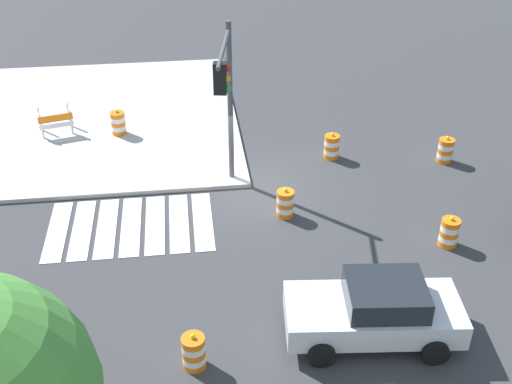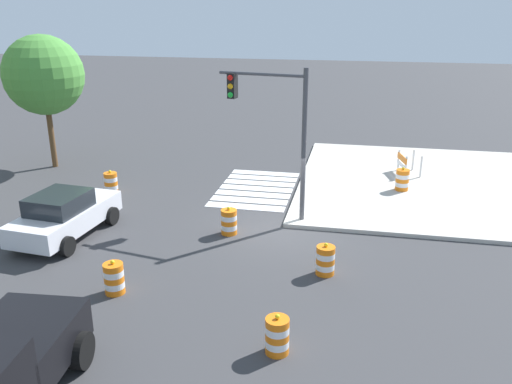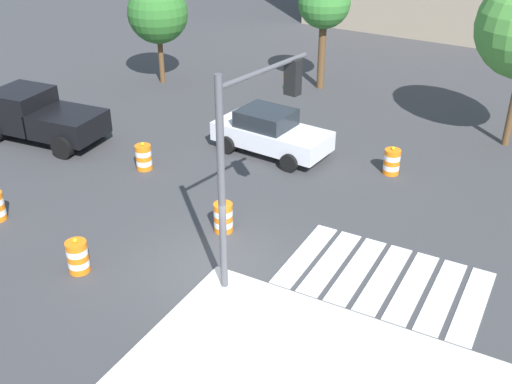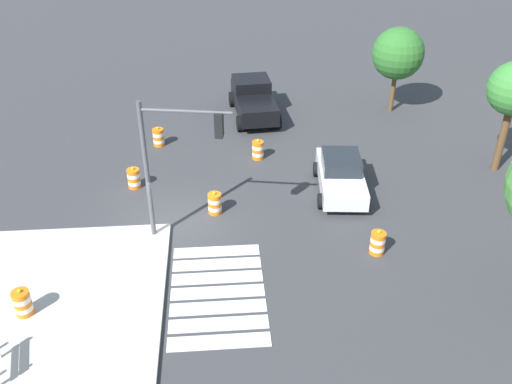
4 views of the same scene
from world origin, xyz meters
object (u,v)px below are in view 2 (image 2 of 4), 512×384
object	(u,v)px
traffic_barrel_median_far	(229,222)
traffic_barrel_far_curb	(111,183)
traffic_barrel_on_sidewalk	(402,180)
traffic_light_pole	(274,116)
traffic_barrel_crosswalk_end	(277,336)
traffic_barrel_median_near	(114,278)
construction_barricade	(405,162)
street_tree_streetside_mid	(44,75)
traffic_barrel_near_corner	(325,260)
sports_car	(64,215)

from	to	relation	value
traffic_barrel_median_far	traffic_barrel_far_curb	bearing A→B (deg)	62.19
traffic_barrel_on_sidewalk	traffic_light_pole	size ratio (longest dim) A/B	0.19
traffic_barrel_crosswalk_end	traffic_barrel_median_near	size ratio (longest dim) A/B	1.00
traffic_barrel_median_near	construction_barricade	distance (m)	15.20
traffic_barrel_far_curb	traffic_light_pole	xyz separation A→B (m)	(-1.48, -7.25, 3.46)
traffic_barrel_median_near	traffic_light_pole	world-z (taller)	traffic_light_pole
traffic_barrel_far_curb	street_tree_streetside_mid	xyz separation A→B (m)	(3.09, 4.50, 4.02)
traffic_barrel_median_far	street_tree_streetside_mid	size ratio (longest dim) A/B	0.16
traffic_barrel_near_corner	traffic_barrel_on_sidewalk	xyz separation A→B (m)	(7.87, -2.64, 0.15)
traffic_barrel_crosswalk_end	construction_barricade	size ratio (longest dim) A/B	0.74
traffic_barrel_crosswalk_end	traffic_barrel_far_curb	distance (m)	12.91
sports_car	traffic_barrel_far_curb	xyz separation A→B (m)	(4.48, 0.47, -0.36)
street_tree_streetside_mid	traffic_barrel_median_far	bearing A→B (deg)	-120.76
traffic_barrel_near_corner	traffic_barrel_far_curb	world-z (taller)	same
traffic_barrel_crosswalk_end	street_tree_streetside_mid	distance (m)	18.71
sports_car	street_tree_streetside_mid	distance (m)	9.77
traffic_barrel_median_near	traffic_barrel_far_curb	world-z (taller)	same
traffic_barrel_near_corner	street_tree_streetside_mid	world-z (taller)	street_tree_streetside_mid
construction_barricade	traffic_light_pole	world-z (taller)	traffic_light_pole
traffic_barrel_crosswalk_end	traffic_barrel_median_near	bearing A→B (deg)	70.05
traffic_barrel_median_far	traffic_barrel_median_near	bearing A→B (deg)	154.86
sports_car	traffic_barrel_far_curb	bearing A→B (deg)	6.03
street_tree_streetside_mid	sports_car	bearing A→B (deg)	-146.66
traffic_barrel_near_corner	traffic_barrel_crosswalk_end	distance (m)	4.13
traffic_barrel_on_sidewalk	construction_barricade	distance (m)	2.40
traffic_barrel_near_corner	traffic_light_pole	size ratio (longest dim) A/B	0.19
traffic_barrel_on_sidewalk	traffic_light_pole	world-z (taller)	traffic_light_pole
street_tree_streetside_mid	traffic_barrel_on_sidewalk	bearing A→B (deg)	-92.32
traffic_barrel_far_curb	traffic_light_pole	distance (m)	8.16
traffic_barrel_median_far	traffic_barrel_on_sidewalk	distance (m)	8.32
traffic_barrel_on_sidewalk	traffic_light_pole	distance (m)	7.09
construction_barricade	traffic_barrel_far_curb	bearing A→B (deg)	111.12
traffic_barrel_far_curb	traffic_barrel_median_near	bearing A→B (deg)	-153.66
traffic_barrel_median_far	street_tree_streetside_mid	xyz separation A→B (m)	(6.24, 10.48, 4.02)
traffic_barrel_median_near	traffic_barrel_median_far	xyz separation A→B (m)	(4.58, -2.15, 0.00)
construction_barricade	traffic_barrel_on_sidewalk	bearing A→B (deg)	173.91
traffic_barrel_far_curb	traffic_barrel_on_sidewalk	distance (m)	12.40
traffic_barrel_median_near	traffic_barrel_far_curb	size ratio (longest dim) A/B	1.00
traffic_barrel_median_far	sports_car	bearing A→B (deg)	103.56
traffic_barrel_crosswalk_end	street_tree_streetside_mid	bearing A→B (deg)	46.40
traffic_barrel_median_near	traffic_barrel_on_sidewalk	bearing A→B (deg)	-39.41
sports_car	traffic_barrel_on_sidewalk	xyz separation A→B (m)	(6.89, -11.69, -0.21)
traffic_barrel_median_near	traffic_barrel_median_far	distance (m)	5.06
traffic_light_pole	street_tree_streetside_mid	xyz separation A→B (m)	(4.56, 11.75, 0.57)
sports_car	traffic_barrel_near_corner	bearing A→B (deg)	-96.19
sports_car	street_tree_streetside_mid	size ratio (longest dim) A/B	0.70
street_tree_streetside_mid	traffic_barrel_near_corner	bearing A→B (deg)	-121.36
sports_car	traffic_barrel_far_curb	distance (m)	4.52
traffic_barrel_on_sidewalk	traffic_barrel_crosswalk_end	bearing A→B (deg)	163.90
traffic_barrel_crosswalk_end	traffic_barrel_median_near	xyz separation A→B (m)	(1.78, 4.89, 0.00)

